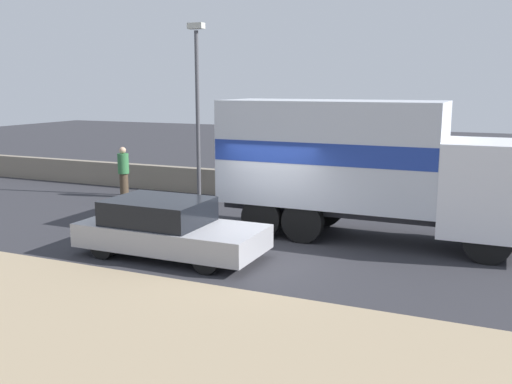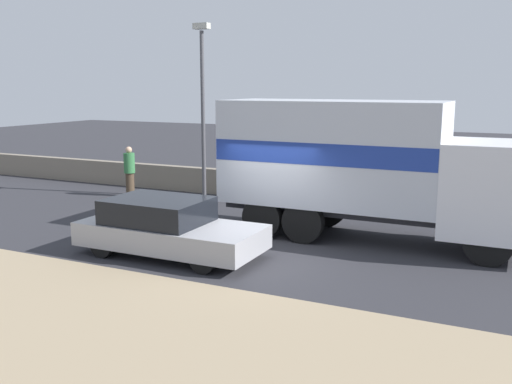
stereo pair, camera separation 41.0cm
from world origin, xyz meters
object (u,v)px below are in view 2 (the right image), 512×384
at_px(car_hatchback, 167,227).
at_px(box_truck, 363,163).
at_px(street_lamp, 203,97).
at_px(pedestrian, 130,171).

bearing_deg(car_hatchback, box_truck, 41.61).
relative_size(street_lamp, box_truck, 0.76).
xyz_separation_m(box_truck, pedestrian, (-9.13, 2.14, -1.08)).
bearing_deg(car_hatchback, pedestrian, 134.12).
height_order(street_lamp, car_hatchback, street_lamp).
relative_size(box_truck, pedestrian, 4.40).
xyz_separation_m(street_lamp, pedestrian, (-2.58, -0.90, -2.62)).
bearing_deg(pedestrian, street_lamp, 19.17).
height_order(car_hatchback, pedestrian, pedestrian).
distance_m(box_truck, pedestrian, 9.44).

